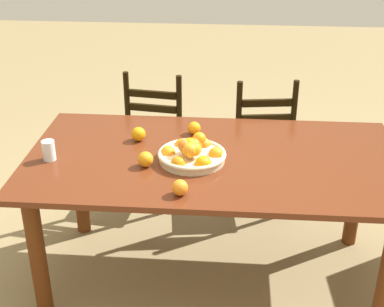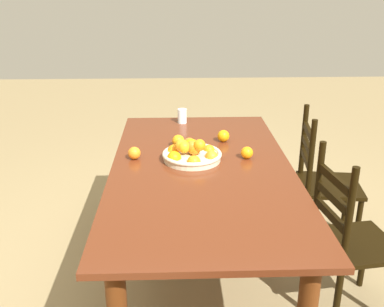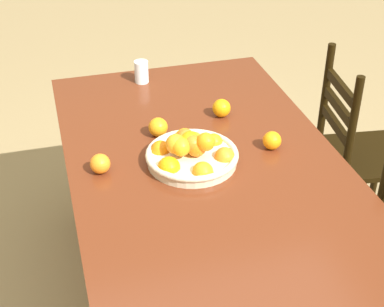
% 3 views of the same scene
% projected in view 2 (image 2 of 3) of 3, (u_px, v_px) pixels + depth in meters
% --- Properties ---
extents(ground_plane, '(12.00, 12.00, 0.00)m').
position_uv_depth(ground_plane, '(201.00, 280.00, 2.79)').
color(ground_plane, '#8E7951').
extents(dining_table, '(1.92, 1.01, 0.76)m').
position_uv_depth(dining_table, '(202.00, 185.00, 2.55)').
color(dining_table, '#592613').
rests_on(dining_table, ground).
extents(chair_near_window, '(0.45, 0.45, 0.95)m').
position_uv_depth(chair_near_window, '(323.00, 184.00, 3.02)').
color(chair_near_window, black).
rests_on(chair_near_window, ground).
extents(chair_by_cabinet, '(0.45, 0.45, 0.95)m').
position_uv_depth(chair_by_cabinet, '(349.00, 241.00, 2.40)').
color(chair_by_cabinet, black).
rests_on(chair_by_cabinet, ground).
extents(fruit_bowl, '(0.34, 0.34, 0.14)m').
position_uv_depth(fruit_bowl, '(192.00, 153.00, 2.59)').
color(fruit_bowl, beige).
rests_on(fruit_bowl, dining_table).
extents(orange_loose_0, '(0.08, 0.08, 0.08)m').
position_uv_depth(orange_loose_0, '(178.00, 141.00, 2.80)').
color(orange_loose_0, orange).
rests_on(orange_loose_0, dining_table).
extents(orange_loose_1, '(0.07, 0.07, 0.07)m').
position_uv_depth(orange_loose_1, '(134.00, 153.00, 2.61)').
color(orange_loose_1, orange).
rests_on(orange_loose_1, dining_table).
extents(orange_loose_2, '(0.08, 0.08, 0.08)m').
position_uv_depth(orange_loose_2, '(223.00, 136.00, 2.89)').
color(orange_loose_2, orange).
rests_on(orange_loose_2, dining_table).
extents(orange_loose_3, '(0.07, 0.07, 0.07)m').
position_uv_depth(orange_loose_3, '(247.00, 153.00, 2.62)').
color(orange_loose_3, orange).
rests_on(orange_loose_3, dining_table).
extents(drinking_glass, '(0.07, 0.07, 0.10)m').
position_uv_depth(drinking_glass, '(182.00, 116.00, 3.26)').
color(drinking_glass, silver).
rests_on(drinking_glass, dining_table).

